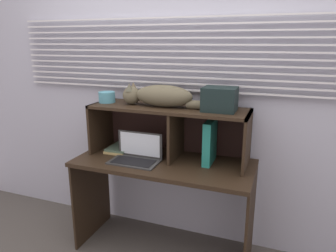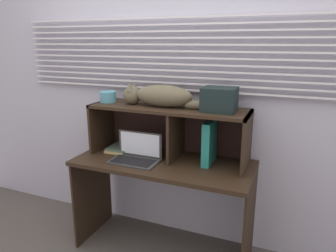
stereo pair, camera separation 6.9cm
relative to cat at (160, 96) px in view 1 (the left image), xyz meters
name	(u,v)px [view 1 (the left image)]	position (x,y,z in m)	size (l,w,h in m)	color
back_panel_with_blinds	(178,87)	(0.06, 0.23, 0.04)	(4.40, 0.08, 2.50)	#ABACBD
desk	(163,180)	(0.06, -0.10, -0.62)	(1.32, 0.57, 0.75)	black
hutch_shelf_unit	(170,121)	(0.07, 0.03, -0.19)	(1.19, 0.36, 0.39)	black
cat	(160,96)	(0.00, 0.00, 0.00)	(0.77, 0.18, 0.17)	brown
laptop	(136,155)	(-0.13, -0.16, -0.42)	(0.36, 0.21, 0.20)	#313131
binder_upright	(210,142)	(0.38, 0.00, -0.31)	(0.06, 0.23, 0.31)	#207B6E
book_stack	(120,148)	(-0.35, 0.00, -0.45)	(0.17, 0.24, 0.03)	tan
small_basket	(107,97)	(-0.45, 0.00, -0.04)	(0.13, 0.13, 0.08)	teal
storage_box	(220,99)	(0.44, 0.00, 0.01)	(0.23, 0.19, 0.16)	black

